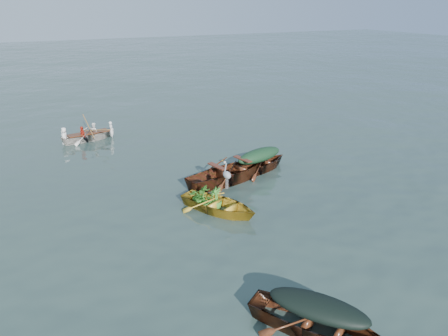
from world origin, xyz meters
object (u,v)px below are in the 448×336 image
object	(u,v)px
yellow_dinghy	(219,212)
open_wooden_boat	(230,182)
green_tarp_boat	(259,171)
rowed_boat	(89,140)
dark_covered_boat	(316,333)
heron	(227,179)

from	to	relation	value
yellow_dinghy	open_wooden_boat	distance (m)	2.50
green_tarp_boat	rowed_boat	world-z (taller)	green_tarp_boat
open_wooden_boat	dark_covered_boat	bearing A→B (deg)	153.23
open_wooden_boat	rowed_boat	bearing A→B (deg)	14.21
yellow_dinghy	open_wooden_boat	xyz separation A→B (m)	(1.45, 2.04, 0.00)
dark_covered_boat	heron	size ratio (longest dim) A/B	4.11
rowed_boat	green_tarp_boat	bearing A→B (deg)	-154.12
green_tarp_boat	yellow_dinghy	bearing A→B (deg)	114.03
open_wooden_boat	heron	world-z (taller)	heron
green_tarp_boat	heron	bearing A→B (deg)	114.87
heron	open_wooden_boat	bearing A→B (deg)	30.33
open_wooden_boat	rowed_boat	distance (m)	8.46
dark_covered_boat	green_tarp_boat	bearing A→B (deg)	32.40
rowed_boat	heron	world-z (taller)	heron
dark_covered_boat	open_wooden_boat	world-z (taller)	open_wooden_boat
yellow_dinghy	dark_covered_boat	distance (m)	5.83
yellow_dinghy	dark_covered_boat	xyz separation A→B (m)	(-0.60, -5.80, 0.00)
dark_covered_boat	heron	xyz separation A→B (m)	(1.06, 6.12, 0.92)
open_wooden_boat	rowed_boat	size ratio (longest dim) A/B	1.41
dark_covered_boat	green_tarp_boat	world-z (taller)	dark_covered_boat
green_tarp_boat	rowed_boat	distance (m)	8.88
yellow_dinghy	dark_covered_boat	world-z (taller)	dark_covered_boat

